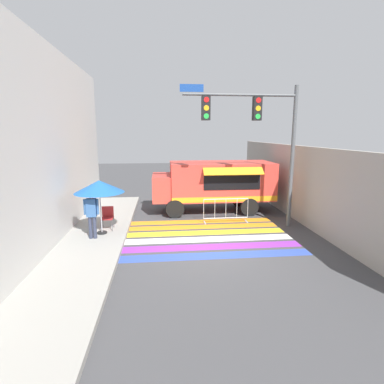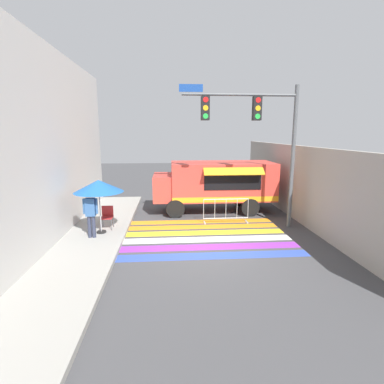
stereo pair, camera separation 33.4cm
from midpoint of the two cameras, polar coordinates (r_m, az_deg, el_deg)
The scene contains 11 objects.
ground_plane at distance 10.46m, azimuth 2.62°, elevation -10.58°, with size 60.00×60.00×0.00m, color #424244.
sidewalk_left at distance 10.98m, azimuth -25.72°, elevation -10.22°, with size 4.40×16.00×0.15m.
building_left_facade at distance 10.37m, azimuth -28.11°, elevation 7.25°, with size 0.25×16.00×6.80m.
concrete_wall_right at distance 14.10m, azimuth 19.10°, elevation 1.54°, with size 0.20×16.00×3.33m.
crosswalk_painted at distance 11.59m, azimuth 1.73°, elevation -8.34°, with size 6.40×4.36×0.01m.
food_truck at distance 14.88m, azimuth 3.19°, elevation 1.91°, with size 5.89×2.72×2.47m.
traffic_signal_pole at distance 12.27m, azimuth 11.48°, elevation 12.12°, with size 4.65×0.29×5.70m.
patio_umbrella at distance 11.51m, azimuth -18.04°, elevation 0.96°, with size 1.81×1.81×2.03m.
folding_chair at distance 12.28m, azimuth -16.56°, elevation -4.35°, with size 0.45×0.45×0.89m.
vendor_person at distance 11.24m, azimuth -19.40°, elevation -3.60°, with size 0.53×0.23×1.72m.
barricade_front at distance 13.22m, azimuth 5.74°, elevation -3.54°, with size 1.99×0.44×1.07m.
Camera 1 is at (-1.62, -9.59, 3.87)m, focal length 28.00 mm.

